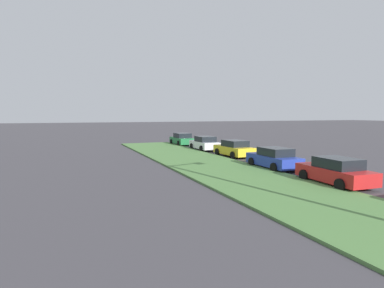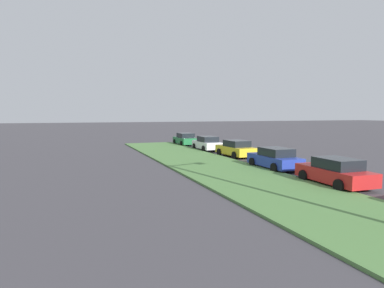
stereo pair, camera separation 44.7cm
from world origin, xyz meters
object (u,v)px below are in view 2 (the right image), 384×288
object	(u,v)px
parked_car_yellow	(236,149)
parked_car_green	(185,139)
parked_car_red	(335,172)
parked_car_blue	(275,159)
parked_car_white	(207,143)

from	to	relation	value
parked_car_yellow	parked_car_green	bearing A→B (deg)	0.35
parked_car_red	parked_car_blue	size ratio (longest dim) A/B	1.01
parked_car_blue	parked_car_red	bearing A→B (deg)	179.70
parked_car_blue	parked_car_green	distance (m)	18.44
parked_car_red	parked_car_white	distance (m)	17.74
parked_car_blue	parked_car_green	world-z (taller)	same
parked_car_red	parked_car_green	size ratio (longest dim) A/B	1.01
parked_car_yellow	parked_car_blue	bearing A→B (deg)	172.77
parked_car_red	parked_car_blue	xyz separation A→B (m)	(5.51, -0.08, 0.00)
parked_car_white	parked_car_yellow	bearing A→B (deg)	-175.66
parked_car_white	parked_car_green	distance (m)	6.21
parked_car_blue	parked_car_white	world-z (taller)	same
parked_car_blue	parked_car_yellow	size ratio (longest dim) A/B	0.99
parked_car_red	parked_car_white	bearing A→B (deg)	1.41
parked_car_blue	parked_car_green	bearing A→B (deg)	0.44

